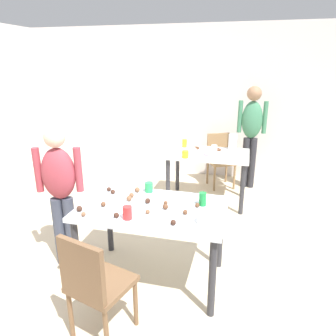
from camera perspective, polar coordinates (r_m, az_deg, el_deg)
name	(u,v)px	position (r m, az deg, el deg)	size (l,w,h in m)	color
ground_plane	(139,276)	(3.24, -5.32, -18.95)	(6.40, 6.40, 0.00)	beige
wall_back	(196,103)	(5.73, 5.08, 11.65)	(6.40, 0.10, 2.60)	silver
dining_table_near	(152,216)	(2.87, -2.84, -8.67)	(1.30, 0.80, 0.75)	silver
dining_table_far	(208,160)	(4.57, 7.21, 1.48)	(1.15, 0.75, 0.75)	white
chair_near_table	(94,282)	(2.41, -13.25, -19.47)	(0.50, 0.50, 0.87)	brown
chair_far_table	(220,157)	(5.30, 9.36, 2.05)	(0.54, 0.54, 0.87)	olive
person_girl_near	(60,186)	(3.19, -18.96, -3.15)	(0.45, 0.28, 1.42)	#383D4C
person_adult_far	(251,128)	(5.19, 14.87, 7.03)	(0.45, 0.22, 1.64)	#28282D
mixing_bowl	(208,219)	(2.56, 7.24, -9.17)	(0.18, 0.18, 0.06)	white
soda_can	(203,199)	(2.84, 6.28, -5.60)	(0.07, 0.07, 0.12)	#198438
fork_near	(188,202)	(2.92, 3.57, -6.11)	(0.17, 0.02, 0.01)	silver
cup_near_0	(127,213)	(2.61, -7.37, -8.03)	(0.08, 0.08, 0.11)	red
cup_near_1	(149,187)	(3.12, -3.48, -3.49)	(0.08, 0.08, 0.10)	green
cake_ball_0	(131,195)	(3.02, -6.63, -4.92)	(0.05, 0.05, 0.05)	brown
cake_ball_1	(103,204)	(2.88, -11.63, -6.42)	(0.04, 0.04, 0.04)	brown
cake_ball_2	(173,222)	(2.51, 0.95, -9.81)	(0.05, 0.05, 0.05)	#3D2319
cake_ball_3	(197,205)	(2.81, 5.32, -6.71)	(0.04, 0.04, 0.04)	brown
cake_ball_4	(148,212)	(2.69, -3.70, -7.91)	(0.04, 0.04, 0.04)	brown
cake_ball_5	(109,189)	(3.20, -10.65, -3.78)	(0.04, 0.04, 0.04)	#3D2319
cake_ball_6	(166,203)	(2.85, -0.43, -6.35)	(0.04, 0.04, 0.04)	brown
cake_ball_7	(148,201)	(2.88, -3.70, -5.94)	(0.05, 0.05, 0.05)	#3D2319
cake_ball_8	(137,190)	(3.13, -5.58, -3.94)	(0.05, 0.05, 0.05)	brown
cake_ball_9	(79,209)	(2.83, -15.75, -7.09)	(0.05, 0.05, 0.05)	#3D2319
cake_ball_10	(83,214)	(2.74, -15.05, -8.08)	(0.04, 0.04, 0.04)	brown
cake_ball_11	(113,192)	(3.12, -9.94, -4.27)	(0.04, 0.04, 0.04)	#3D2319
cake_ball_12	(185,212)	(2.68, 3.13, -7.98)	(0.04, 0.04, 0.04)	brown
cake_ball_13	(129,198)	(2.95, -7.07, -5.49)	(0.05, 0.05, 0.05)	brown
cake_ball_14	(165,207)	(2.77, -0.46, -6.98)	(0.05, 0.05, 0.05)	brown
cake_ball_15	(116,215)	(2.66, -9.33, -8.43)	(0.05, 0.05, 0.05)	#3D2319
pitcher_far	(233,142)	(4.76, 11.63, 4.66)	(0.13, 0.13, 0.23)	white
cup_far_0	(214,149)	(4.54, 8.35, 3.43)	(0.08, 0.08, 0.11)	white
cup_far_1	(185,154)	(4.26, 3.15, 2.50)	(0.09, 0.09, 0.10)	yellow
cup_far_2	(185,143)	(4.81, 3.01, 4.49)	(0.07, 0.07, 0.12)	yellow
donut_far_0	(186,151)	(4.51, 3.27, 3.04)	(0.14, 0.14, 0.04)	white
donut_far_1	(173,149)	(4.63, 0.95, 3.39)	(0.10, 0.10, 0.03)	white
donut_far_2	(196,148)	(4.73, 5.08, 3.64)	(0.11, 0.11, 0.03)	brown
donut_far_3	(192,149)	(4.63, 4.32, 3.41)	(0.14, 0.14, 0.04)	white
donut_far_4	(208,154)	(4.42, 7.24, 2.56)	(0.12, 0.12, 0.04)	pink
donut_far_5	(218,150)	(4.67, 8.97, 3.31)	(0.11, 0.11, 0.03)	brown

